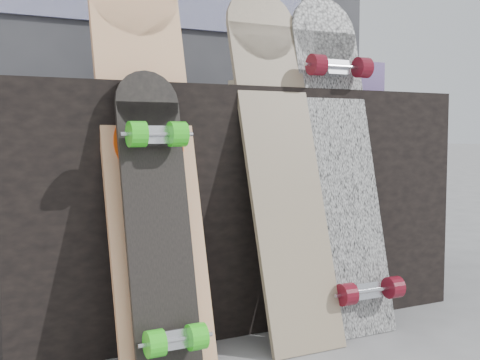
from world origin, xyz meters
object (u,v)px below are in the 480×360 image
longboard_geisha (148,138)px  longboard_celtic (280,150)px  longboard_cascadia (342,153)px  skateboard_dark (159,218)px  vendor_table (224,202)px

longboard_geisha → longboard_celtic: (0.42, -0.05, -0.04)m
longboard_cascadia → skateboard_dark: size_ratio=1.36×
longboard_cascadia → longboard_celtic: bearing=-179.9°
longboard_cascadia → longboard_geisha: bearing=176.0°
longboard_celtic → skateboard_dark: (-0.43, -0.09, -0.18)m
longboard_celtic → skateboard_dark: bearing=-168.7°
vendor_table → longboard_cascadia: (0.27, -0.35, 0.18)m
skateboard_dark → longboard_celtic: bearing=11.3°
longboard_cascadia → vendor_table: bearing=127.7°
vendor_table → longboard_cascadia: bearing=-52.3°
vendor_table → skateboard_dark: bearing=-133.0°
longboard_celtic → longboard_cascadia: longboard_celtic is taller
vendor_table → longboard_celtic: longboard_celtic is taller
longboard_celtic → longboard_cascadia: 0.24m
longboard_geisha → vendor_table: bearing=37.6°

